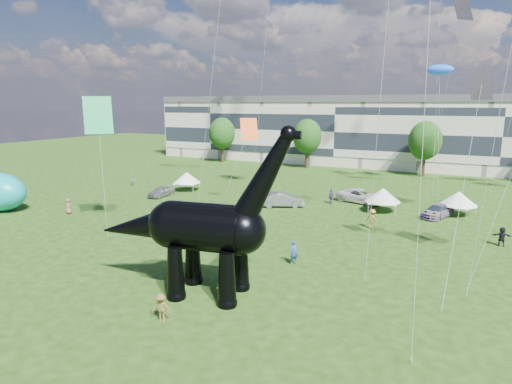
% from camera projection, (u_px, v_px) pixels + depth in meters
% --- Properties ---
extents(ground, '(220.00, 220.00, 0.00)m').
position_uv_depth(ground, '(193.00, 293.00, 26.79)').
color(ground, '#16330C').
rests_on(ground, ground).
extents(terrace_row, '(78.00, 11.00, 12.00)m').
position_uv_depth(terrace_row, '(343.00, 133.00, 83.28)').
color(terrace_row, beige).
rests_on(terrace_row, ground).
extents(tree_far_left, '(5.20, 5.20, 9.44)m').
position_uv_depth(tree_far_left, '(222.00, 131.00, 85.08)').
color(tree_far_left, '#382314').
rests_on(tree_far_left, ground).
extents(tree_mid_left, '(5.20, 5.20, 9.44)m').
position_uv_depth(tree_mid_left, '(307.00, 134.00, 77.13)').
color(tree_mid_left, '#382314').
rests_on(tree_mid_left, ground).
extents(tree_mid_right, '(5.20, 5.20, 9.44)m').
position_uv_depth(tree_mid_right, '(425.00, 137.00, 68.29)').
color(tree_mid_right, '#382314').
rests_on(tree_mid_right, ground).
extents(dinosaur_sculpture, '(13.36, 4.56, 10.87)m').
position_uv_depth(dinosaur_sculpture, '(199.00, 229.00, 26.00)').
color(dinosaur_sculpture, black).
rests_on(dinosaur_sculpture, ground).
extents(car_silver, '(1.64, 3.99, 1.35)m').
position_uv_depth(car_silver, '(161.00, 191.00, 54.26)').
color(car_silver, silver).
rests_on(car_silver, ground).
extents(car_grey, '(5.20, 3.83, 1.63)m').
position_uv_depth(car_grey, '(282.00, 200.00, 48.95)').
color(car_grey, gray).
rests_on(car_grey, ground).
extents(car_white, '(6.21, 4.02, 1.59)m').
position_uv_depth(car_white, '(361.00, 196.00, 50.94)').
color(car_white, silver).
rests_on(car_white, ground).
extents(car_dark, '(3.46, 4.97, 1.34)m').
position_uv_depth(car_dark, '(438.00, 211.00, 44.39)').
color(car_dark, '#595960').
rests_on(car_dark, ground).
extents(gazebo_near, '(4.32, 4.32, 2.63)m').
position_uv_depth(gazebo_near, '(383.00, 195.00, 46.45)').
color(gazebo_near, silver).
rests_on(gazebo_near, ground).
extents(gazebo_far, '(4.70, 4.70, 2.60)m').
position_uv_depth(gazebo_far, '(458.00, 198.00, 44.93)').
color(gazebo_far, white).
rests_on(gazebo_far, ground).
extents(gazebo_left, '(4.47, 4.47, 2.55)m').
position_uv_depth(gazebo_left, '(187.00, 178.00, 57.74)').
color(gazebo_left, white).
rests_on(gazebo_left, ground).
extents(visitors, '(49.23, 38.30, 1.88)m').
position_uv_depth(visitors, '(268.00, 216.00, 41.63)').
color(visitors, '#388434').
rests_on(visitors, ground).
extents(kites, '(47.74, 45.08, 32.04)m').
position_uv_depth(kites, '(459.00, 12.00, 49.77)').
color(kites, '#D8460E').
rests_on(kites, ground).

